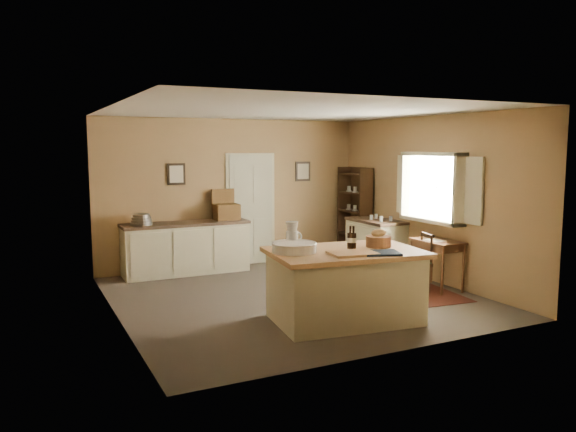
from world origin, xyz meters
The scene contains 16 objects.
ground centered at (0.00, 0.00, 0.00)m, with size 5.00×5.00×0.00m, color #52493E.
wall_back centered at (0.00, 2.50, 1.35)m, with size 5.00×0.10×2.70m, color #957248.
wall_front centered at (0.00, -2.50, 1.35)m, with size 5.00×0.10×2.70m, color #957248.
wall_left centered at (-2.50, 0.00, 1.35)m, with size 0.10×5.00×2.70m, color #957248.
wall_right centered at (2.50, 0.00, 1.35)m, with size 0.10×5.00×2.70m, color #957248.
ceiling centered at (0.00, 0.00, 2.70)m, with size 5.00×5.00×0.00m, color silver.
door centered at (0.35, 2.47, 1.05)m, with size 0.97×0.06×2.11m, color #B7B79A.
framed_prints centered at (0.20, 2.48, 1.72)m, with size 2.82×0.02×0.38m.
window centered at (2.42, -0.20, 1.55)m, with size 0.25×1.99×1.12m.
work_island centered at (0.06, -1.32, 0.48)m, with size 2.01×1.44×1.20m.
sideboard centered at (-0.97, 2.20, 0.48)m, with size 2.19×0.62×1.18m.
rug centered at (1.75, -0.57, 0.00)m, with size 1.10×1.60×0.01m, color #441E0E.
writing_desk centered at (2.20, -0.57, 0.66)m, with size 0.49×0.80×0.82m.
desk_chair centered at (1.80, -0.54, 0.44)m, with size 0.41×0.41×0.87m, color black, non-canonical shape.
right_cabinet centered at (2.20, 1.06, 0.46)m, with size 0.63×1.14×0.99m.
shelving_unit centered at (2.35, 1.94, 0.90)m, with size 0.31×0.81×1.80m.
Camera 1 is at (-3.61, -7.21, 2.19)m, focal length 35.00 mm.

